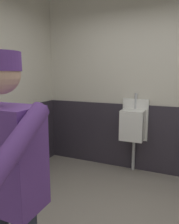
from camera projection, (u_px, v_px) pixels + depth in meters
name	position (u px, v px, depth m)	size (l,w,h in m)	color
wall_back	(157.00, 79.00, 3.25)	(4.28, 0.12, 2.90)	beige
wainscot_band_back	(153.00, 140.00, 3.34)	(3.68, 0.03, 1.06)	#2D2833
urinal_solo	(133.00, 124.00, 3.29)	(0.40, 0.34, 1.24)	white
person	(5.00, 177.00, 1.21)	(0.64, 0.60, 1.64)	#2D3342
trash_bin	(14.00, 169.00, 2.71)	(0.38, 0.38, 0.72)	#38383D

